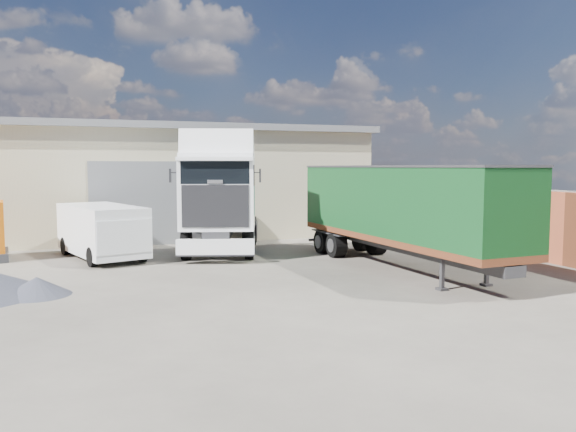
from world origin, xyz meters
name	(u,v)px	position (x,y,z in m)	size (l,w,h in m)	color
ground	(240,291)	(0.00, 0.00, 0.00)	(120.00, 120.00, 0.00)	black
warehouse	(48,181)	(-6.00, 16.00, 2.66)	(30.60, 12.60, 5.42)	#B8AF8D
brick_boundary_wall	(464,215)	(11.50, 6.00, 1.25)	(0.35, 26.00, 2.50)	brown
tractor_unit	(220,203)	(0.83, 6.56, 1.98)	(4.48, 7.37, 4.71)	black
box_trailer	(399,206)	(5.79, 1.69, 2.08)	(2.80, 10.37, 3.41)	#2D2D30
panel_van	(104,232)	(-3.45, 6.81, 1.01)	(3.30, 5.12, 1.95)	black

